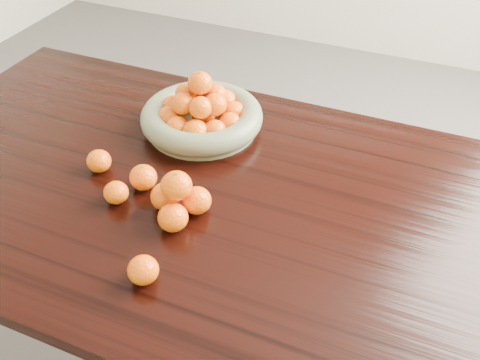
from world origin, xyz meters
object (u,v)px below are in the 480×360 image
at_px(dining_table, 240,225).
at_px(loose_orange_0, 143,177).
at_px(orange_pyramid, 178,200).
at_px(fruit_bowl, 201,115).

relative_size(dining_table, loose_orange_0, 28.60).
bearing_deg(dining_table, orange_pyramid, -135.87).
height_order(fruit_bowl, orange_pyramid, fruit_bowl).
height_order(dining_table, orange_pyramid, orange_pyramid).
xyz_separation_m(dining_table, fruit_bowl, (-0.22, 0.24, 0.14)).
distance_m(orange_pyramid, loose_orange_0, 0.14).
bearing_deg(loose_orange_0, orange_pyramid, -23.54).
height_order(fruit_bowl, loose_orange_0, fruit_bowl).
distance_m(fruit_bowl, orange_pyramid, 0.37).
distance_m(dining_table, loose_orange_0, 0.27).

